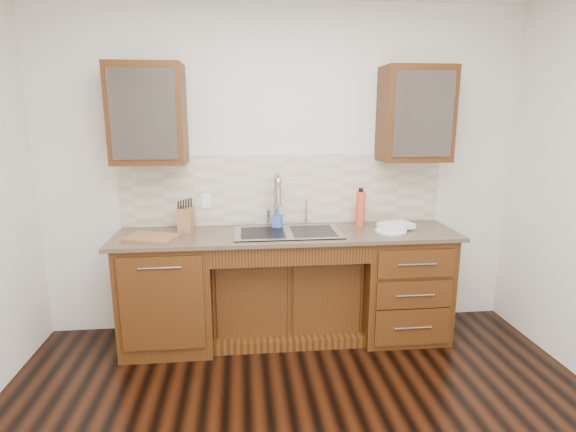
{
  "coord_description": "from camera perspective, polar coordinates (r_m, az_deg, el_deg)",
  "views": [
    {
      "loc": [
        -0.35,
        -2.0,
        1.82
      ],
      "look_at": [
        0.0,
        1.4,
        1.05
      ],
      "focal_mm": 28.0,
      "sensor_mm": 36.0,
      "label": 1
    }
  ],
  "objects": [
    {
      "name": "cup_left_b",
      "position": [
        3.63,
        -15.89,
        11.52
      ],
      "size": [
        0.12,
        0.12,
        0.1
      ],
      "primitive_type": "imported",
      "rotation": [
        0.0,
        0.0,
        -0.08
      ],
      "color": "white",
      "rests_on": "upper_cabinet_left"
    },
    {
      "name": "upper_cabinet_right",
      "position": [
        3.84,
        15.85,
        12.31
      ],
      "size": [
        0.55,
        0.34,
        0.75
      ],
      "primitive_type": "cube",
      "color": "#593014",
      "rests_on": "wall_back"
    },
    {
      "name": "faucet",
      "position": [
        3.72,
        -1.46,
        1.69
      ],
      "size": [
        0.04,
        0.04,
        0.4
      ],
      "primitive_type": "cylinder",
      "color": "#999993",
      "rests_on": "countertop"
    },
    {
      "name": "filter_tap",
      "position": [
        3.77,
        2.33,
        0.6
      ],
      "size": [
        0.02,
        0.02,
        0.24
      ],
      "primitive_type": "cylinder",
      "color": "#999993",
      "rests_on": "countertop"
    },
    {
      "name": "base_cabinet_center",
      "position": [
        3.84,
        -0.2,
        -9.82
      ],
      "size": [
        1.2,
        0.44,
        0.7
      ],
      "primitive_type": "cube",
      "color": "#593014",
      "rests_on": "ground"
    },
    {
      "name": "base_cabinet_left",
      "position": [
        3.75,
        -14.86,
        -9.33
      ],
      "size": [
        0.7,
        0.62,
        0.88
      ],
      "primitive_type": "cube",
      "color": "#593014",
      "rests_on": "ground"
    },
    {
      "name": "base_cabinet_right",
      "position": [
        3.93,
        14.01,
        -8.27
      ],
      "size": [
        0.7,
        0.62,
        0.88
      ],
      "primitive_type": "cube",
      "color": "#593014",
      "rests_on": "ground"
    },
    {
      "name": "wall_back",
      "position": [
        3.84,
        -0.62,
        5.68
      ],
      "size": [
        4.0,
        0.1,
        2.7
      ],
      "primitive_type": "cube",
      "color": "silver",
      "rests_on": "ground"
    },
    {
      "name": "cup_right_a",
      "position": [
        3.8,
        13.94,
        11.58
      ],
      "size": [
        0.13,
        0.13,
        0.09
      ],
      "primitive_type": "imported",
      "rotation": [
        0.0,
        0.0,
        -0.18
      ],
      "color": "white",
      "rests_on": "upper_cabinet_right"
    },
    {
      "name": "knife_block",
      "position": [
        3.67,
        -12.81,
        -0.41
      ],
      "size": [
        0.12,
        0.18,
        0.19
      ],
      "primitive_type": "cube",
      "rotation": [
        0.0,
        0.0,
        -0.11
      ],
      "color": "brown",
      "rests_on": "countertop"
    },
    {
      "name": "cutting_board",
      "position": [
        3.55,
        -16.99,
        -2.58
      ],
      "size": [
        0.43,
        0.36,
        0.02
      ],
      "primitive_type": "cube",
      "rotation": [
        0.0,
        0.0,
        -0.32
      ],
      "color": "brown",
      "rests_on": "countertop"
    },
    {
      "name": "cup_right_b",
      "position": [
        3.9,
        17.93,
        11.34
      ],
      "size": [
        0.12,
        0.12,
        0.09
      ],
      "primitive_type": "imported",
      "rotation": [
        0.0,
        0.0,
        0.31
      ],
      "color": "white",
      "rests_on": "upper_cabinet_right"
    },
    {
      "name": "water_bottle",
      "position": [
        3.81,
        9.18,
        0.95
      ],
      "size": [
        0.1,
        0.1,
        0.29
      ],
      "primitive_type": "cylinder",
      "rotation": [
        0.0,
        0.0,
        0.34
      ],
      "color": "#D04624",
      "rests_on": "countertop"
    },
    {
      "name": "upper_cabinet_left",
      "position": [
        3.64,
        -17.37,
        12.22
      ],
      "size": [
        0.55,
        0.34,
        0.75
      ],
      "primitive_type": "cube",
      "color": "#593014",
      "rests_on": "wall_back"
    },
    {
      "name": "soap_bottle",
      "position": [
        3.69,
        -1.37,
        -0.3
      ],
      "size": [
        0.09,
        0.09,
        0.16
      ],
      "primitive_type": "imported",
      "rotation": [
        0.0,
        0.0,
        -0.32
      ],
      "color": "#3A58BF",
      "rests_on": "countertop"
    },
    {
      "name": "outlet_left",
      "position": [
        3.8,
        -10.32,
        1.88
      ],
      "size": [
        0.08,
        0.01,
        0.12
      ],
      "primitive_type": "cube",
      "color": "white",
      "rests_on": "backsplash"
    },
    {
      "name": "plate",
      "position": [
        3.67,
        12.93,
        -1.87
      ],
      "size": [
        0.33,
        0.33,
        0.01
      ],
      "primitive_type": "cylinder",
      "rotation": [
        0.0,
        0.0,
        0.4
      ],
      "color": "silver",
      "rests_on": "countertop"
    },
    {
      "name": "backsplash",
      "position": [
        3.8,
        -0.53,
        3.4
      ],
      "size": [
        2.7,
        0.02,
        0.59
      ],
      "primitive_type": "cube",
      "color": "beige",
      "rests_on": "wall_back"
    },
    {
      "name": "countertop",
      "position": [
        3.56,
        -0.04,
        -2.35
      ],
      "size": [
        2.7,
        0.65,
        0.03
      ],
      "primitive_type": "cube",
      "color": "#84705B",
      "rests_on": "base_cabinet_left"
    },
    {
      "name": "outlet_right",
      "position": [
        3.92,
        9.0,
        2.26
      ],
      "size": [
        0.08,
        0.01,
        0.12
      ],
      "primitive_type": "cube",
      "color": "white",
      "rests_on": "backsplash"
    },
    {
      "name": "sink",
      "position": [
        3.57,
        -0.02,
        -3.49
      ],
      "size": [
        0.84,
        0.46,
        0.19
      ],
      "primitive_type": "cube",
      "color": "#9E9EA5",
      "rests_on": "countertop"
    },
    {
      "name": "cup_left_a",
      "position": [
        3.66,
        -18.37,
        11.37
      ],
      "size": [
        0.13,
        0.13,
        0.1
      ],
      "primitive_type": "imported",
      "rotation": [
        0.0,
        0.0,
        0.03
      ],
      "color": "white",
      "rests_on": "upper_cabinet_left"
    },
    {
      "name": "dish_towel",
      "position": [
        3.75,
        13.57,
        -1.16
      ],
      "size": [
        0.3,
        0.25,
        0.04
      ],
      "primitive_type": "cube",
      "rotation": [
        0.0,
        0.0,
        0.32
      ],
      "color": "#E9E7C8",
      "rests_on": "plate"
    }
  ]
}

